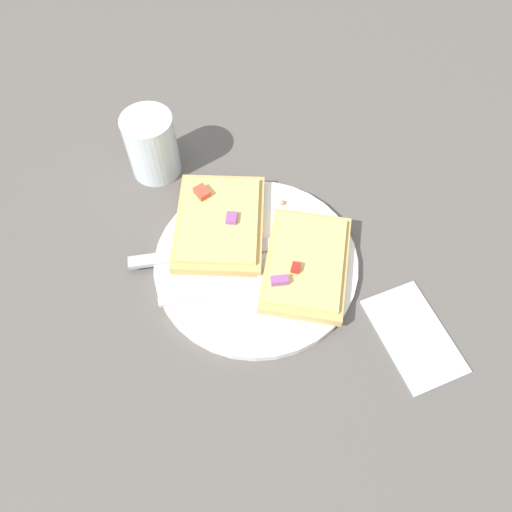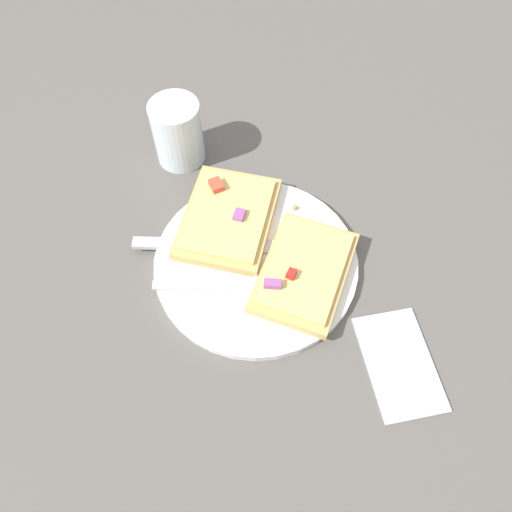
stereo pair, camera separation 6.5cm
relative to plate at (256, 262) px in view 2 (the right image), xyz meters
name	(u,v)px [view 2 (the right image)]	position (x,y,z in m)	size (l,w,h in m)	color
ground_plane	(256,265)	(0.00, 0.00, -0.01)	(4.00, 4.00, 0.00)	#56514C
plate	(256,262)	(0.00, 0.00, 0.00)	(0.27, 0.27, 0.01)	white
fork	(243,284)	(-0.03, 0.02, 0.01)	(0.05, 0.21, 0.01)	#B7B7BC
knife	(203,245)	(0.04, 0.06, 0.01)	(0.07, 0.22, 0.01)	#B7B7BC
pizza_slice_main	(304,271)	(-0.03, -0.06, 0.02)	(0.19, 0.17, 0.03)	tan
pizza_slice_corner	(228,217)	(0.07, 0.03, 0.02)	(0.19, 0.17, 0.03)	tan
crumb_scatter	(245,240)	(0.03, 0.01, 0.01)	(0.07, 0.13, 0.01)	tan
drinking_glass	(178,133)	(0.21, 0.08, 0.04)	(0.07, 0.07, 0.10)	silver
napkin	(400,363)	(-0.17, -0.14, 0.00)	(0.13, 0.08, 0.01)	silver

